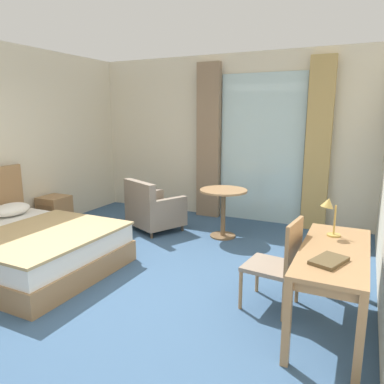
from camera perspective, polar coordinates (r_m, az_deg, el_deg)
name	(u,v)px	position (r m, az deg, el deg)	size (l,w,h in m)	color
ground	(124,290)	(4.26, -10.56, -14.82)	(5.68, 6.98, 0.10)	#38567A
wall_back	(228,138)	(6.68, 5.55, 8.38)	(5.28, 0.12, 2.88)	beige
balcony_glass_door	(261,149)	(6.43, 10.69, 6.54)	(1.44, 0.02, 2.53)	silver
curtain_panel_left	(208,142)	(6.63, 2.56, 7.79)	(0.43, 0.10, 2.74)	#897056
curtain_panel_right	(318,146)	(6.15, 19.03, 6.82)	(0.39, 0.10, 2.74)	tan
bed	(22,246)	(4.99, -24.99, -7.57)	(2.13, 1.69, 1.13)	#9E754C
nightstand	(55,213)	(6.42, -20.56, -3.03)	(0.41, 0.43, 0.55)	#9E754C
writing_desk	(334,259)	(3.42, 21.21, -9.75)	(0.55, 1.44, 0.73)	#9E754C
desk_chair	(280,261)	(3.64, 13.49, -10.34)	(0.51, 0.51, 0.90)	gray
desk_lamp	(329,209)	(3.65, 20.60, -2.46)	(0.20, 0.17, 0.38)	tan
closed_book	(329,261)	(3.08, 20.54, -9.98)	(0.19, 0.31, 0.03)	brown
armchair_by_window	(153,210)	(5.96, -6.07, -2.77)	(1.00, 0.97, 0.83)	gray
round_cafe_table	(223,202)	(5.58, 4.90, -1.53)	(0.72, 0.72, 0.74)	#9E754C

